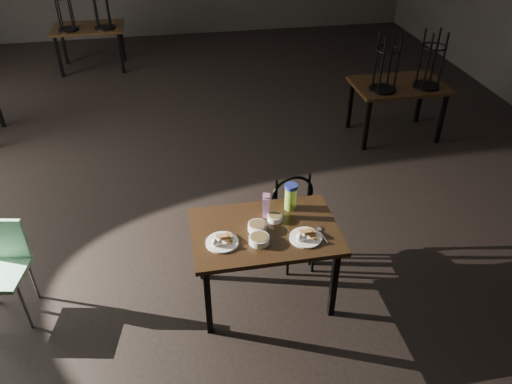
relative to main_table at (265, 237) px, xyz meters
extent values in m
plane|color=black|center=(-0.43, 1.76, -0.67)|extent=(12.00, 12.00, 0.00)
cube|color=black|center=(0.00, 0.00, 0.06)|extent=(1.20, 0.80, 0.04)
cube|color=black|center=(-0.52, -0.32, -0.32)|extent=(0.05, 0.05, 0.71)
cube|color=black|center=(0.52, -0.32, -0.32)|extent=(0.05, 0.05, 0.71)
cube|color=black|center=(-0.52, 0.32, -0.32)|extent=(0.05, 0.05, 0.71)
cube|color=black|center=(0.52, 0.32, -0.32)|extent=(0.05, 0.05, 0.71)
cylinder|color=white|center=(-0.36, -0.10, 0.09)|extent=(0.26, 0.26, 0.02)
cube|color=olive|center=(-0.36, -0.06, 0.14)|extent=(0.09, 0.09, 0.04)
cube|color=olive|center=(-0.33, -0.06, 0.14)|extent=(0.11, 0.11, 0.03)
ellipsoid|color=white|center=(-0.43, -0.14, 0.13)|extent=(0.05, 0.05, 0.06)
ellipsoid|color=white|center=(-0.39, -0.14, 0.13)|extent=(0.05, 0.05, 0.06)
cylinder|color=white|center=(0.30, -0.17, 0.09)|extent=(0.26, 0.26, 0.02)
cube|color=olive|center=(0.30, -0.13, 0.14)|extent=(0.09, 0.09, 0.04)
cube|color=olive|center=(0.33, -0.13, 0.14)|extent=(0.11, 0.11, 0.03)
ellipsoid|color=white|center=(0.24, -0.20, 0.13)|extent=(0.05, 0.05, 0.06)
ellipsoid|color=white|center=(0.27, -0.20, 0.13)|extent=(0.05, 0.05, 0.06)
cylinder|color=white|center=(-0.06, 0.01, 0.11)|extent=(0.15, 0.15, 0.06)
cylinder|color=brown|center=(-0.06, 0.01, 0.13)|extent=(0.13, 0.13, 0.01)
cylinder|color=white|center=(0.11, 0.11, 0.10)|extent=(0.13, 0.13, 0.05)
cylinder|color=brown|center=(0.11, 0.11, 0.12)|extent=(0.11, 0.11, 0.01)
cylinder|color=white|center=(-0.08, -0.15, 0.11)|extent=(0.16, 0.16, 0.06)
cylinder|color=brown|center=(-0.08, -0.15, 0.13)|extent=(0.14, 0.14, 0.01)
cube|color=#85186C|center=(0.05, 0.17, 0.17)|extent=(0.08, 0.08, 0.19)
cube|color=#85186C|center=(0.05, 0.17, 0.29)|extent=(0.08, 0.08, 0.06)
cylinder|color=#96D43E|center=(0.27, 0.25, 0.18)|extent=(0.13, 0.13, 0.21)
cylinder|color=navy|center=(0.27, 0.25, 0.30)|extent=(0.14, 0.14, 0.03)
ellipsoid|color=silver|center=(0.44, -0.07, 0.08)|extent=(0.05, 0.07, 0.01)
cube|color=silver|center=(0.44, -0.18, 0.08)|extent=(0.03, 0.14, 0.00)
cylinder|color=black|center=(0.38, 0.33, -0.19)|extent=(0.43, 0.43, 0.03)
torus|color=black|center=(0.36, 0.51, 0.02)|extent=(0.41, 0.08, 0.41)
cylinder|color=black|center=(0.50, 0.45, -0.43)|extent=(0.03, 0.03, 0.48)
cylinder|color=black|center=(0.26, 0.45, -0.43)|extent=(0.03, 0.03, 0.48)
cylinder|color=black|center=(0.26, 0.21, -0.43)|extent=(0.03, 0.03, 0.48)
cylinder|color=black|center=(0.50, 0.21, -0.43)|extent=(0.03, 0.03, 0.48)
cube|color=#7DC297|center=(-2.12, 0.34, 0.02)|extent=(0.41, 0.11, 0.39)
cylinder|color=slate|center=(-1.98, -0.02, -0.43)|extent=(0.03, 0.03, 0.48)
cylinder|color=slate|center=(-1.98, 0.33, -0.43)|extent=(0.03, 0.03, 0.48)
cube|color=black|center=(2.33, 2.65, 0.06)|extent=(1.20, 0.80, 0.04)
cube|color=black|center=(1.81, 2.33, -0.32)|extent=(0.05, 0.05, 0.71)
cube|color=black|center=(2.85, 2.33, -0.32)|extent=(0.05, 0.05, 0.71)
cube|color=black|center=(1.81, 2.97, -0.32)|extent=(0.05, 0.05, 0.71)
cube|color=black|center=(2.85, 2.97, -0.32)|extent=(0.05, 0.05, 0.71)
cylinder|color=black|center=(2.03, 2.50, 0.09)|extent=(0.34, 0.34, 0.03)
torus|color=black|center=(2.03, 2.50, 0.59)|extent=(0.32, 0.32, 0.02)
cylinder|color=black|center=(2.13, 2.60, 0.46)|extent=(0.03, 0.03, 0.70)
cylinder|color=black|center=(1.93, 2.60, 0.46)|extent=(0.03, 0.03, 0.70)
cylinder|color=black|center=(1.93, 2.40, 0.46)|extent=(0.03, 0.03, 0.70)
cylinder|color=black|center=(2.13, 2.40, 0.46)|extent=(0.03, 0.03, 0.70)
cylinder|color=black|center=(2.63, 2.50, 0.09)|extent=(0.34, 0.34, 0.03)
torus|color=black|center=(2.63, 2.50, 0.59)|extent=(0.32, 0.32, 0.02)
cylinder|color=black|center=(2.73, 2.60, 0.46)|extent=(0.03, 0.03, 0.70)
cylinder|color=black|center=(2.53, 2.60, 0.46)|extent=(0.03, 0.03, 0.70)
cylinder|color=black|center=(2.53, 2.40, 0.46)|extent=(0.03, 0.03, 0.70)
cylinder|color=black|center=(2.73, 2.40, 0.46)|extent=(0.03, 0.03, 0.70)
cube|color=black|center=(-1.93, 6.01, 0.06)|extent=(1.20, 0.80, 0.04)
cube|color=black|center=(-2.45, 5.69, -0.32)|extent=(0.05, 0.05, 0.71)
cube|color=black|center=(-1.41, 5.69, -0.32)|extent=(0.05, 0.05, 0.71)
cube|color=black|center=(-2.45, 6.33, -0.32)|extent=(0.05, 0.05, 0.71)
cube|color=black|center=(-1.41, 6.33, -0.32)|extent=(0.05, 0.05, 0.71)
cylinder|color=black|center=(-2.23, 5.86, 0.09)|extent=(0.34, 0.34, 0.03)
cylinder|color=black|center=(-2.13, 5.96, 0.46)|extent=(0.03, 0.03, 0.70)
cylinder|color=black|center=(-2.33, 5.96, 0.46)|extent=(0.03, 0.03, 0.70)
cylinder|color=black|center=(-2.33, 5.76, 0.46)|extent=(0.03, 0.03, 0.70)
cylinder|color=black|center=(-2.13, 5.76, 0.46)|extent=(0.03, 0.03, 0.70)
cylinder|color=black|center=(-1.63, 5.86, 0.09)|extent=(0.34, 0.34, 0.03)
cylinder|color=black|center=(-1.53, 5.96, 0.46)|extent=(0.03, 0.03, 0.70)
cylinder|color=black|center=(-1.73, 5.96, 0.46)|extent=(0.03, 0.03, 0.70)
cylinder|color=black|center=(-1.73, 5.76, 0.46)|extent=(0.03, 0.03, 0.70)
cylinder|color=black|center=(-1.53, 5.76, 0.46)|extent=(0.03, 0.03, 0.70)
camera|label=1|loc=(-0.64, -3.09, 2.65)|focal=35.00mm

